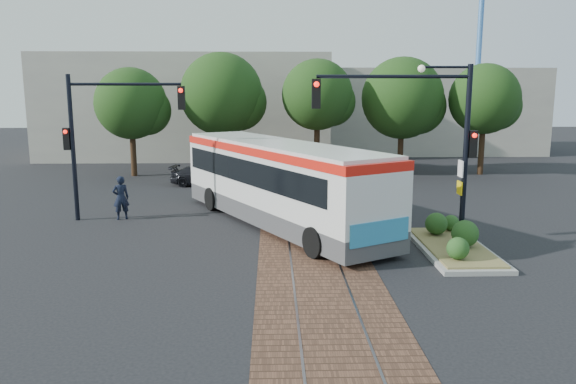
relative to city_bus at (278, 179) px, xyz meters
name	(u,v)px	position (x,y,z in m)	size (l,w,h in m)	color
ground	(310,244)	(1.10, -2.92, -1.86)	(120.00, 120.00, 0.00)	black
trackbed	(304,218)	(1.10, 1.08, -1.86)	(3.60, 40.00, 0.02)	brown
tree_row	(312,98)	(2.31, 13.49, 2.99)	(26.40, 5.60, 7.67)	#382314
warehouses	(281,108)	(0.57, 25.82, 1.95)	(40.00, 13.00, 8.00)	#ADA899
crane	(480,28)	(19.10, 31.08, 9.02)	(8.00, 0.50, 18.00)	#3F72B2
city_bus	(278,179)	(0.00, 0.00, 0.00)	(8.37, 12.17, 3.34)	#444446
traffic_island	(453,241)	(5.92, -3.82, -1.53)	(2.20, 5.20, 1.13)	gray
signal_pole_main	(430,128)	(4.96, -3.73, 2.30)	(5.49, 0.46, 6.00)	black
signal_pole_left	(99,127)	(-7.27, 1.07, 2.00)	(4.99, 0.34, 6.00)	black
officer	(121,198)	(-6.58, 1.14, -0.94)	(0.67, 0.44, 1.85)	black
parked_car	(206,176)	(-3.98, 9.30, -1.29)	(1.61, 3.95, 1.15)	black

